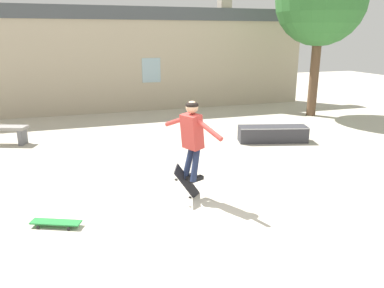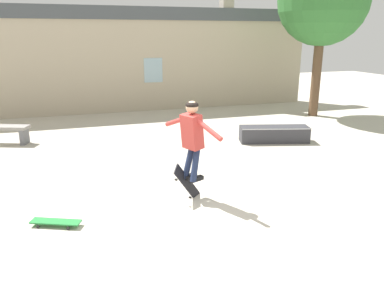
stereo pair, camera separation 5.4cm
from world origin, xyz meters
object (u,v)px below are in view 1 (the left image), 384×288
(skater, at_px, (192,134))
(skateboard_resting, at_px, (56,222))
(skate_ledge, at_px, (273,134))
(tree_right, at_px, (321,1))
(skateboard_flipping, at_px, (187,183))

(skater, bearing_deg, skateboard_resting, 163.93)
(skate_ledge, distance_m, skater, 4.45)
(tree_right, height_order, skate_ledge, tree_right)
(skate_ledge, relative_size, skateboard_flipping, 2.41)
(tree_right, height_order, skateboard_flipping, tree_right)
(skateboard_flipping, bearing_deg, skater, -48.27)
(skateboard_flipping, relative_size, skateboard_resting, 1.02)
(skater, relative_size, skateboard_flipping, 1.76)
(tree_right, relative_size, skate_ledge, 2.83)
(tree_right, bearing_deg, skateboard_resting, -145.86)
(skate_ledge, xyz_separation_m, skater, (-3.25, -2.87, 0.98))
(skater, distance_m, skateboard_flipping, 0.91)
(skate_ledge, xyz_separation_m, skateboard_resting, (-5.54, -3.19, -0.15))
(skate_ledge, bearing_deg, skateboard_resting, -134.85)
(tree_right, distance_m, skateboard_flipping, 9.20)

